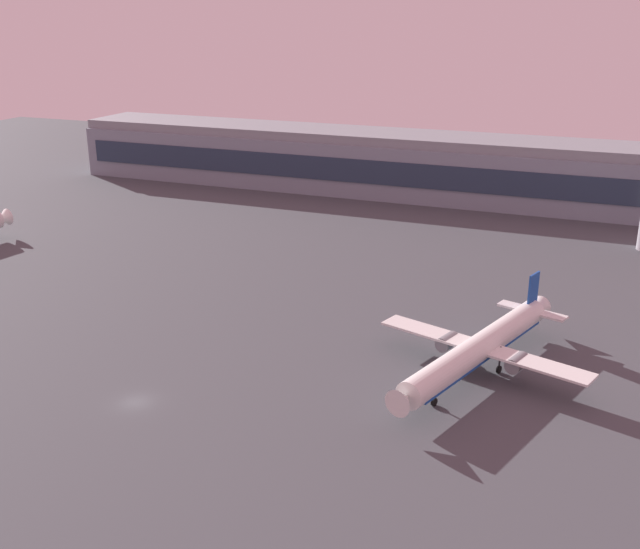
% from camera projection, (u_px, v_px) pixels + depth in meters
% --- Properties ---
extents(ground_plane, '(416.00, 416.00, 0.00)m').
position_uv_depth(ground_plane, '(136.00, 402.00, 96.66)').
color(ground_plane, '#424449').
extents(terminal_building, '(160.23, 22.40, 16.40)m').
position_uv_depth(terminal_building, '(351.00, 161.00, 207.81)').
color(terminal_building, gray).
rests_on(terminal_building, ground).
extents(airplane_near_gate, '(30.74, 39.09, 10.28)m').
position_uv_depth(airplane_near_gate, '(480.00, 348.00, 103.02)').
color(airplane_near_gate, silver).
rests_on(airplane_near_gate, ground).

